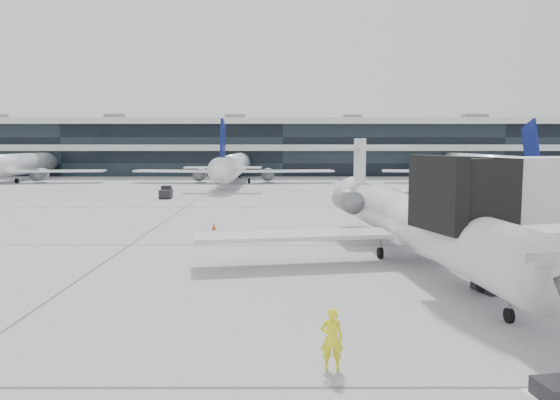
{
  "coord_description": "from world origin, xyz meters",
  "views": [
    {
      "loc": [
        -0.63,
        -33.61,
        6.34
      ],
      "look_at": [
        -0.6,
        2.32,
        2.6
      ],
      "focal_mm": 35.0,
      "sensor_mm": 36.0,
      "label": 1
    }
  ],
  "objects": [
    {
      "name": "terminal",
      "position": [
        0.0,
        82.0,
        5.0
      ],
      "size": [
        170.0,
        22.0,
        10.0
      ],
      "primitive_type": "cube",
      "color": "black",
      "rests_on": "ground"
    },
    {
      "name": "bg_jet_right",
      "position": [
        32.0,
        55.0,
        0.0
      ],
      "size": [
        32.0,
        40.0,
        9.6
      ],
      "primitive_type": null,
      "color": "white",
      "rests_on": "ground"
    },
    {
      "name": "traffic_cone",
      "position": [
        -5.47,
        6.11,
        0.24
      ],
      "size": [
        0.43,
        0.43,
        0.5
      ],
      "rotation": [
        0.0,
        0.0,
        -0.36
      ],
      "color": "red",
      "rests_on": "ground"
    },
    {
      "name": "far_tug",
      "position": [
        -13.8,
        29.25,
        0.65
      ],
      "size": [
        1.45,
        2.33,
        1.44
      ],
      "rotation": [
        0.0,
        0.0,
        0.05
      ],
      "color": "black",
      "rests_on": "ground"
    },
    {
      "name": "bg_jet_center",
      "position": [
        -8.0,
        55.0,
        0.0
      ],
      "size": [
        32.0,
        40.0,
        9.6
      ],
      "primitive_type": null,
      "color": "white",
      "rests_on": "ground"
    },
    {
      "name": "bg_jet_left",
      "position": [
        -45.0,
        55.0,
        0.0
      ],
      "size": [
        32.0,
        40.0,
        9.6
      ],
      "primitive_type": null,
      "color": "white",
      "rests_on": "ground"
    },
    {
      "name": "regional_jet",
      "position": [
        6.49,
        -4.87,
        2.29
      ],
      "size": [
        23.27,
        29.05,
        6.71
      ],
      "rotation": [
        0.0,
        0.0,
        0.1
      ],
      "color": "silver",
      "rests_on": "ground"
    },
    {
      "name": "ground",
      "position": [
        0.0,
        0.0,
        0.0
      ],
      "size": [
        220.0,
        220.0,
        0.0
      ],
      "primitive_type": "plane",
      "color": "gray",
      "rests_on": "ground"
    },
    {
      "name": "ramp_worker",
      "position": [
        0.84,
        -18.81,
        0.89
      ],
      "size": [
        0.67,
        0.45,
        1.78
      ],
      "primitive_type": "imported",
      "rotation": [
        0.0,
        0.0,
        3.1
      ],
      "color": "#FCF31A",
      "rests_on": "ground"
    }
  ]
}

